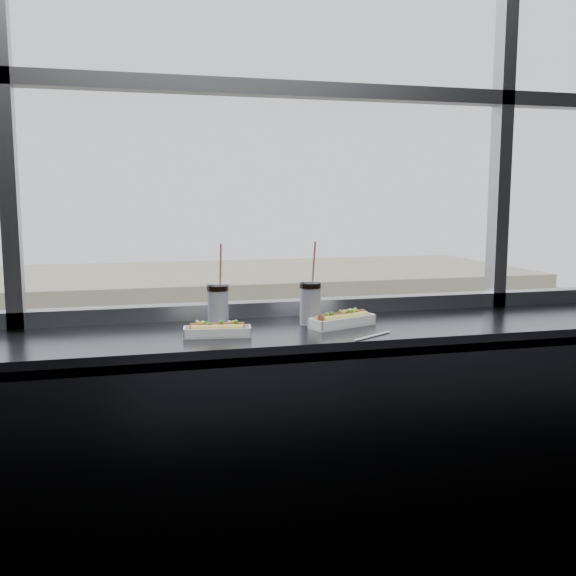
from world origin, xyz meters
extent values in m
plane|color=black|center=(0.00, 1.50, 0.55)|extent=(6.00, 0.00, 6.00)
plane|color=silver|center=(0.00, 1.52, 2.30)|extent=(6.00, 0.00, 6.00)
cube|color=#4A4C56|center=(0.00, 1.23, 1.07)|extent=(6.00, 0.55, 0.06)
cube|color=#4A4C56|center=(0.00, 0.97, 0.55)|extent=(6.00, 0.04, 1.04)
cube|color=white|center=(-0.30, 1.15, 1.10)|extent=(0.24, 0.11, 0.01)
cube|color=white|center=(-0.30, 1.15, 1.12)|extent=(0.24, 0.11, 0.03)
cylinder|color=#E4C75C|center=(-0.30, 1.15, 1.12)|extent=(0.18, 0.06, 0.04)
cylinder|color=brown|center=(-0.30, 1.15, 1.14)|extent=(0.19, 0.05, 0.03)
cube|color=white|center=(0.18, 1.21, 1.10)|extent=(0.28, 0.17, 0.01)
cube|color=white|center=(0.18, 1.21, 1.12)|extent=(0.28, 0.17, 0.04)
cylinder|color=#E4C75C|center=(0.18, 1.21, 1.13)|extent=(0.20, 0.11, 0.04)
cylinder|color=brown|center=(0.18, 1.21, 1.14)|extent=(0.21, 0.10, 0.03)
cylinder|color=white|center=(-0.27, 1.31, 1.18)|extent=(0.08, 0.08, 0.16)
cylinder|color=black|center=(-0.27, 1.31, 1.25)|extent=(0.08, 0.08, 0.02)
cylinder|color=silver|center=(-0.27, 1.31, 1.26)|extent=(0.09, 0.09, 0.01)
cylinder|color=#CD6958|center=(-0.26, 1.30, 1.33)|extent=(0.01, 0.04, 0.16)
cylinder|color=white|center=(0.07, 1.28, 1.18)|extent=(0.08, 0.08, 0.16)
cylinder|color=black|center=(0.07, 1.28, 1.25)|extent=(0.08, 0.08, 0.02)
cylinder|color=silver|center=(0.07, 1.28, 1.26)|extent=(0.09, 0.09, 0.01)
cylinder|color=#CD6958|center=(0.08, 1.27, 1.33)|extent=(0.01, 0.04, 0.17)
cylinder|color=white|center=(0.22, 1.01, 1.10)|extent=(0.17, 0.11, 0.01)
ellipsoid|color=silver|center=(-0.34, 1.16, 1.11)|extent=(0.10, 0.07, 0.02)
plane|color=gray|center=(0.00, 45.00, -11.00)|extent=(120.00, 120.00, 0.00)
cube|color=black|center=(0.00, 21.50, -10.97)|extent=(80.00, 10.00, 0.06)
cube|color=gray|center=(0.00, 29.50, -10.98)|extent=(80.00, 6.00, 0.04)
cube|color=gray|center=(0.00, 39.50, -7.00)|extent=(50.00, 14.00, 8.00)
imported|color=maroon|center=(1.63, 25.50, -9.98)|extent=(2.65, 5.86, 1.92)
imported|color=beige|center=(6.69, 17.50, -9.90)|extent=(3.18, 6.47, 2.08)
imported|color=navy|center=(13.58, 17.50, -9.93)|extent=(2.86, 6.20, 2.02)
imported|color=#66605B|center=(-4.46, 29.68, -9.93)|extent=(0.69, 0.91, 2.06)
imported|color=#66605B|center=(4.45, 28.52, -9.89)|extent=(0.95, 0.71, 2.14)
cylinder|color=#47382B|center=(2.00, 29.50, -9.82)|extent=(0.24, 0.24, 2.36)
sphere|color=#3D692E|center=(2.00, 29.50, -7.66)|extent=(3.14, 3.14, 3.14)
cylinder|color=#47382B|center=(10.37, 29.50, -9.97)|extent=(0.21, 0.21, 2.05)
sphere|color=#3D692E|center=(10.37, 29.50, -8.09)|extent=(2.74, 2.74, 2.74)
camera|label=1|loc=(-0.61, -1.02, 1.57)|focal=40.00mm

